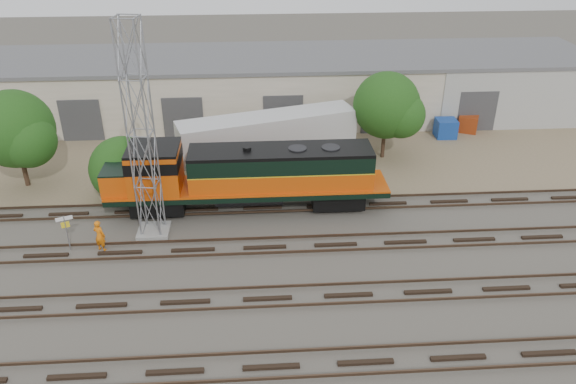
{
  "coord_description": "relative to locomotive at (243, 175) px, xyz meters",
  "views": [
    {
      "loc": [
        -0.44,
        -24.75,
        17.64
      ],
      "look_at": [
        1.47,
        4.0,
        2.2
      ],
      "focal_mm": 35.0,
      "sensor_mm": 36.0,
      "label": 1
    }
  ],
  "objects": [
    {
      "name": "tracks",
      "position": [
        1.16,
        -9.0,
        -2.3
      ],
      "size": [
        80.0,
        20.4,
        0.28
      ],
      "color": "black",
      "rests_on": "ground"
    },
    {
      "name": "locomotive",
      "position": [
        0.0,
        0.0,
        0.0
      ],
      "size": [
        17.22,
        3.02,
        4.14
      ],
      "color": "black",
      "rests_on": "tracks"
    },
    {
      "name": "dirt_strip",
      "position": [
        1.16,
        9.0,
        -2.36
      ],
      "size": [
        80.0,
        16.0,
        0.02
      ],
      "primitive_type": "cube",
      "color": "#726047",
      "rests_on": "ground"
    },
    {
      "name": "signal_tower",
      "position": [
        -5.3,
        -2.35,
        3.63
      ],
      "size": [
        1.82,
        1.82,
        12.33
      ],
      "rotation": [
        0.0,
        0.0,
        -0.16
      ],
      "color": "gray",
      "rests_on": "ground"
    },
    {
      "name": "tree_mid",
      "position": [
        -7.55,
        2.28,
        -0.61
      ],
      "size": [
        4.47,
        4.26,
        4.26
      ],
      "color": "#382619",
      "rests_on": "ground"
    },
    {
      "name": "dumpster_red",
      "position": [
        18.53,
        11.84,
        -1.67
      ],
      "size": [
        1.95,
        1.9,
        1.4
      ],
      "primitive_type": "cube",
      "rotation": [
        0.0,
        0.0,
        -0.43
      ],
      "color": "maroon",
      "rests_on": "ground"
    },
    {
      "name": "worker",
      "position": [
        -7.93,
        -4.03,
        -1.44
      ],
      "size": [
        0.81,
        0.69,
        1.87
      ],
      "primitive_type": "imported",
      "rotation": [
        0.0,
        0.0,
        2.73
      ],
      "color": "orange",
      "rests_on": "ground"
    },
    {
      "name": "sign_post",
      "position": [
        -9.69,
        -3.89,
        -0.87
      ],
      "size": [
        0.84,
        0.34,
        2.16
      ],
      "color": "gray",
      "rests_on": "ground"
    },
    {
      "name": "tree_west",
      "position": [
        -14.47,
        4.06,
        1.6
      ],
      "size": [
        5.34,
        5.09,
        6.66
      ],
      "color": "#382619",
      "rests_on": "ground"
    },
    {
      "name": "warehouse",
      "position": [
        1.2,
        16.98,
        0.28
      ],
      "size": [
        58.4,
        10.4,
        5.3
      ],
      "color": "beige",
      "rests_on": "ground"
    },
    {
      "name": "ground",
      "position": [
        1.16,
        -6.0,
        -2.37
      ],
      "size": [
        140.0,
        140.0,
        0.0
      ],
      "primitive_type": "plane",
      "color": "#47423A",
      "rests_on": "ground"
    },
    {
      "name": "dumpster_blue",
      "position": [
        16.28,
        10.77,
        -1.62
      ],
      "size": [
        1.63,
        1.54,
        1.5
      ],
      "primitive_type": "cube",
      "rotation": [
        0.0,
        0.0,
        -0.02
      ],
      "color": "#153D95",
      "rests_on": "ground"
    },
    {
      "name": "tree_east",
      "position": [
        10.59,
        7.01,
        1.6
      ],
      "size": [
        5.07,
        4.83,
        6.51
      ],
      "color": "#382619",
      "rests_on": "ground"
    },
    {
      "name": "semi_trailer",
      "position": [
        2.03,
        6.24,
        0.08
      ],
      "size": [
        12.89,
        6.07,
        3.91
      ],
      "rotation": [
        0.0,
        0.0,
        0.29
      ],
      "color": "#BCBCBC",
      "rests_on": "ground"
    }
  ]
}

